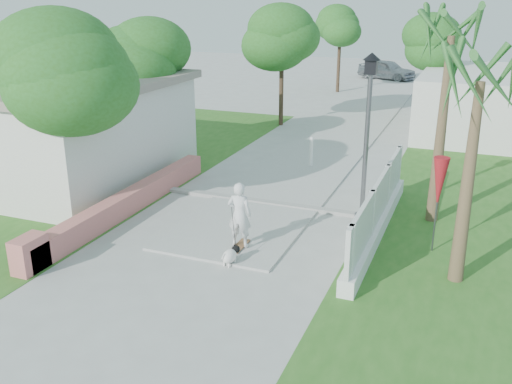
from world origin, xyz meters
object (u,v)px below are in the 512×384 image
at_px(dog, 231,255).
at_px(street_lamp, 367,135).
at_px(patio_umbrella, 439,183).
at_px(parked_car, 387,70).
at_px(skateboarder, 237,219).
at_px(bollard, 311,151).

bearing_deg(dog, street_lamp, 72.69).
height_order(patio_umbrella, parked_car, patio_umbrella).
distance_m(skateboarder, parked_car, 29.59).
xyz_separation_m(bollard, dog, (0.45, -7.91, -0.35)).
distance_m(bollard, patio_umbrella, 7.25).
bearing_deg(street_lamp, bollard, 120.96).
bearing_deg(bollard, patio_umbrella, -50.09).
height_order(street_lamp, patio_umbrella, street_lamp).
height_order(street_lamp, bollard, street_lamp).
bearing_deg(dog, skateboarder, 117.86).
bearing_deg(skateboarder, dog, 94.68).
distance_m(bollard, parked_car, 22.39).
bearing_deg(patio_umbrella, dog, -149.83).
bearing_deg(patio_umbrella, bollard, 129.91).
bearing_deg(patio_umbrella, street_lamp, 152.24).
bearing_deg(bollard, dog, -86.71).
bearing_deg(dog, bollard, 109.34).
relative_size(bollard, skateboarder, 0.65).
distance_m(street_lamp, parked_car, 27.18).
relative_size(patio_umbrella, skateboarder, 1.37).
relative_size(bollard, dog, 1.78).
relative_size(patio_umbrella, parked_car, 0.57).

